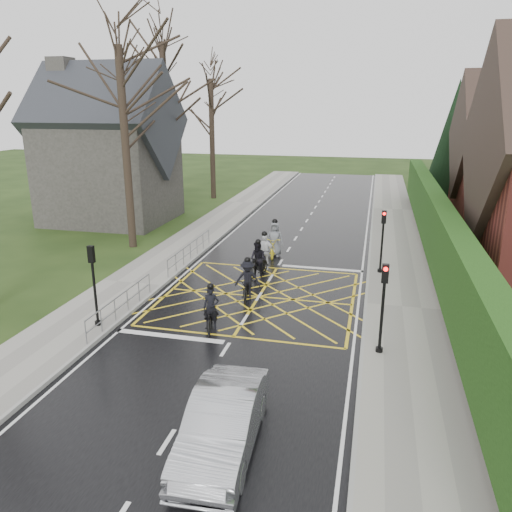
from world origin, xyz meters
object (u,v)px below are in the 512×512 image
at_px(cyclist_back, 258,263).
at_px(cyclist_front, 264,256).
at_px(cyclist_rear, 211,314).
at_px(car, 223,423).
at_px(cyclist_mid, 247,284).
at_px(cyclist_lead, 274,243).

relative_size(cyclist_back, cyclist_front, 0.96).
height_order(cyclist_rear, car, cyclist_rear).
bearing_deg(car, cyclist_mid, 97.69).
height_order(cyclist_back, cyclist_lead, cyclist_lead).
height_order(cyclist_rear, cyclist_lead, cyclist_lead).
bearing_deg(cyclist_lead, cyclist_front, -95.78).
height_order(cyclist_front, cyclist_lead, cyclist_lead).
bearing_deg(car, cyclist_rear, 107.61).
bearing_deg(cyclist_lead, car, -87.40).
distance_m(cyclist_rear, cyclist_mid, 3.27).
distance_m(cyclist_mid, car, 9.79).
xyz_separation_m(cyclist_mid, cyclist_lead, (-0.11, 6.35, 0.05)).
bearing_deg(cyclist_front, car, -90.06).
height_order(cyclist_lead, car, cyclist_lead).
relative_size(cyclist_back, cyclist_lead, 0.88).
xyz_separation_m(cyclist_front, car, (2.04, -13.61, 0.00)).
relative_size(cyclist_mid, cyclist_front, 0.97).
distance_m(cyclist_back, cyclist_front, 1.17).
distance_m(cyclist_rear, cyclist_front, 7.24).
xyz_separation_m(cyclist_back, cyclist_front, (0.04, 1.17, 0.02)).
relative_size(cyclist_front, car, 0.46).
bearing_deg(cyclist_rear, cyclist_mid, 65.45).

